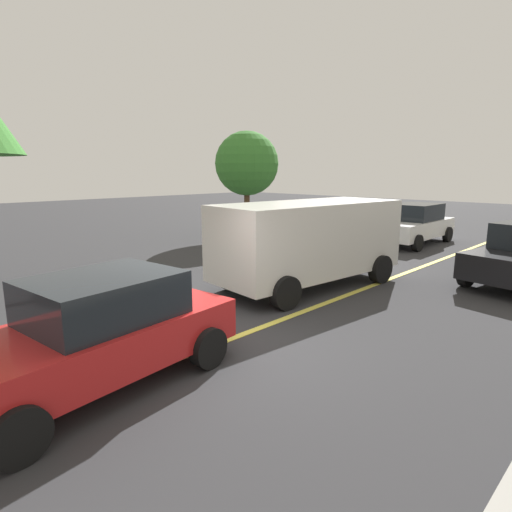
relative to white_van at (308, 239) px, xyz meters
The scene contains 6 objects.
ground_plane 4.62m from the white_van, 164.31° to the right, with size 80.00×80.00×0.00m, color #2D2D30.
lane_marking_centre 2.16m from the white_van, 136.82° to the right, with size 28.00×0.16×0.01m, color #E0D14C.
white_van is the anchor object (origin of this frame).
car_white_approaching 8.49m from the white_van, ahead, with size 4.54×2.00×1.65m.
car_red_crossing 6.29m from the white_van, behind, with size 4.22×2.30×1.56m.
tree_left_verge 8.91m from the white_van, 56.21° to the left, with size 2.84×2.84×4.74m.
Camera 1 is at (-4.24, -5.29, 2.96)m, focal length 29.37 mm.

